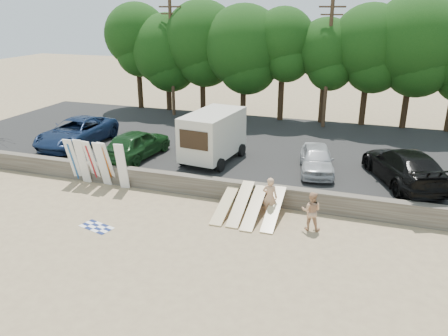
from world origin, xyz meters
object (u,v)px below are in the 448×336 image
(car_1, at_px, (137,144))
(car_3, at_px, (404,166))
(car_0, at_px, (77,132))
(beachgoer_b, at_px, (311,211))
(beachgoer_a, at_px, (270,197))
(box_trailer, at_px, (213,134))
(car_2, at_px, (317,159))
(cooler, at_px, (241,205))

(car_1, height_order, car_3, car_3)
(car_0, relative_size, beachgoer_b, 3.50)
(car_0, xyz_separation_m, beachgoer_a, (13.59, -4.63, -0.61))
(box_trailer, relative_size, beachgoer_a, 2.49)
(car_3, xyz_separation_m, beachgoer_a, (-5.77, -4.37, -0.64))
(car_0, bearing_deg, beachgoer_b, -18.44)
(beachgoer_a, bearing_deg, car_1, -22.92)
(car_2, bearing_deg, car_0, 169.44)
(box_trailer, height_order, car_0, box_trailer)
(car_0, height_order, cooler, car_0)
(car_1, bearing_deg, box_trailer, -162.85)
(box_trailer, bearing_deg, car_1, -161.56)
(beachgoer_b, bearing_deg, car_0, -20.11)
(car_3, height_order, cooler, car_3)
(car_2, height_order, beachgoer_b, car_2)
(beachgoer_a, relative_size, beachgoer_b, 1.08)
(box_trailer, height_order, car_1, box_trailer)
(car_0, relative_size, cooler, 15.97)
(box_trailer, bearing_deg, beachgoer_b, -32.63)
(beachgoer_b, distance_m, cooler, 3.64)
(car_0, xyz_separation_m, car_3, (19.36, -0.25, 0.03))
(car_1, bearing_deg, beachgoer_b, 163.68)
(box_trailer, height_order, car_2, box_trailer)
(car_2, bearing_deg, box_trailer, 170.25)
(beachgoer_a, xyz_separation_m, cooler, (-1.46, 0.32, -0.78))
(car_3, xyz_separation_m, cooler, (-7.24, -4.05, -1.42))
(car_2, relative_size, cooler, 11.02)
(car_0, bearing_deg, car_2, 0.28)
(car_1, height_order, car_2, car_1)
(car_2, distance_m, cooler, 5.31)
(car_0, bearing_deg, car_1, -11.29)
(car_0, xyz_separation_m, car_2, (15.06, -0.06, -0.13))
(box_trailer, height_order, beachgoer_a, box_trailer)
(box_trailer, height_order, beachgoer_b, box_trailer)
(beachgoer_a, bearing_deg, car_3, -143.33)
(car_0, xyz_separation_m, car_1, (4.84, -1.01, -0.00))
(car_1, bearing_deg, car_2, -168.99)
(car_1, xyz_separation_m, beachgoer_a, (8.75, -3.62, -0.61))
(car_0, height_order, beachgoer_b, car_0)
(car_2, bearing_deg, beachgoer_a, -118.17)
(car_2, bearing_deg, cooler, -134.94)
(car_3, bearing_deg, box_trailer, -23.13)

